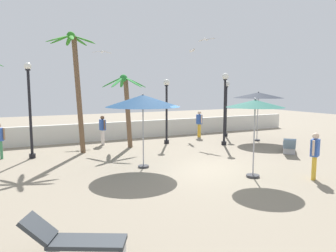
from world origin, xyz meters
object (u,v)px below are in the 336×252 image
object	(u,v)px
guest_1	(315,151)
lamp_post_3	(225,101)
palm_tree_1	(76,76)
seagull_1	(206,39)
patio_umbrella_2	(255,105)
lounge_chair_0	(74,239)
lamp_post_0	(30,106)
patio_umbrella_1	(143,101)
patio_umbrella_0	(258,95)
seagull_0	(102,52)
palm_tree_0	(126,101)
seagull_2	(192,50)
guest_2	(199,121)
guest_0	(103,127)
lounge_chair_1	(289,145)
lamp_post_1	(167,105)
lamp_post_2	(226,101)

from	to	relation	value
guest_1	lamp_post_3	bearing A→B (deg)	79.57
lamp_post_3	guest_1	size ratio (longest dim) A/B	2.41
palm_tree_1	lamp_post_3	size ratio (longest dim) A/B	1.46
seagull_1	patio_umbrella_2	bearing A→B (deg)	-112.77
lamp_post_3	lounge_chair_0	xyz separation A→B (m)	(-9.65, -8.47, -2.03)
seagull_1	lamp_post_0	bearing A→B (deg)	-169.87
patio_umbrella_1	lamp_post_0	world-z (taller)	lamp_post_0
patio_umbrella_0	patio_umbrella_2	world-z (taller)	patio_umbrella_0
lamp_post_3	lounge_chair_0	distance (m)	13.00
patio_umbrella_2	palm_tree_1	distance (m)	8.56
patio_umbrella_1	lounge_chair_0	xyz separation A→B (m)	(-3.73, -5.79, -2.26)
guest_1	seagull_0	bearing A→B (deg)	106.82
palm_tree_0	seagull_2	xyz separation A→B (m)	(6.02, 3.46, 3.23)
lounge_chair_0	guest_2	world-z (taller)	guest_2
guest_0	seagull_2	bearing A→B (deg)	16.58
patio_umbrella_1	guest_0	world-z (taller)	patio_umbrella_1
palm_tree_1	seagull_1	world-z (taller)	seagull_1
palm_tree_0	seagull_0	size ratio (longest dim) A/B	3.11
guest_0	guest_2	xyz separation A→B (m)	(6.25, -0.11, 0.04)
patio_umbrella_2	lounge_chair_1	world-z (taller)	patio_umbrella_2
patio_umbrella_2	lounge_chair_1	bearing A→B (deg)	29.17
guest_1	guest_2	distance (m)	9.92
guest_2	patio_umbrella_1	bearing A→B (deg)	-137.57
palm_tree_1	guest_1	distance (m)	10.78
lounge_chair_0	guest_0	bearing A→B (deg)	72.57
lamp_post_3	guest_2	distance (m)	3.25
patio_umbrella_0	lounge_chair_1	distance (m)	4.28
lamp_post_1	seagull_1	distance (m)	5.37
lamp_post_3	seagull_2	size ratio (longest dim) A/B	3.63
patio_umbrella_1	lamp_post_2	world-z (taller)	lamp_post_2
patio_umbrella_0	lounge_chair_0	size ratio (longest dim) A/B	1.54
palm_tree_0	lounge_chair_1	bearing A→B (deg)	-36.10
patio_umbrella_2	lounge_chair_0	distance (m)	7.59
lamp_post_0	palm_tree_1	bearing A→B (deg)	5.09
lamp_post_1	guest_0	xyz separation A→B (m)	(-3.37, 1.20, -1.20)
guest_0	seagull_2	world-z (taller)	seagull_2
patio_umbrella_0	guest_1	distance (m)	8.27
patio_umbrella_2	guest_2	world-z (taller)	patio_umbrella_2
patio_umbrella_1	seagull_1	world-z (taller)	seagull_1
patio_umbrella_0	seagull_2	bearing A→B (deg)	109.02
palm_tree_0	guest_2	world-z (taller)	palm_tree_0
guest_1	seagull_0	world-z (taller)	seagull_0
patio_umbrella_2	seagull_2	bearing A→B (deg)	70.40
palm_tree_0	lamp_post_1	bearing A→B (deg)	4.33
patio_umbrella_0	palm_tree_1	xyz separation A→B (m)	(-10.29, 1.10, 0.99)
palm_tree_0	palm_tree_1	size ratio (longest dim) A/B	0.67
lounge_chair_1	seagull_0	bearing A→B (deg)	126.01
seagull_0	lounge_chair_0	bearing A→B (deg)	-107.20
patio_umbrella_1	guest_2	size ratio (longest dim) A/B	1.74
patio_umbrella_0	patio_umbrella_2	bearing A→B (deg)	-133.03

